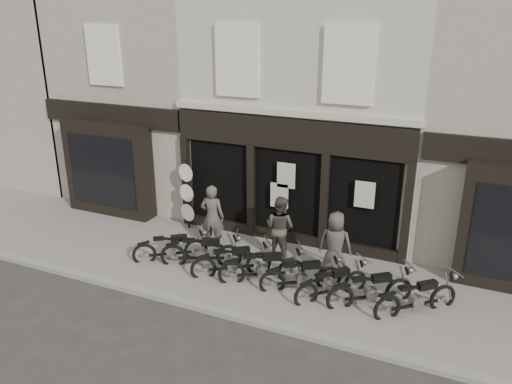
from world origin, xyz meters
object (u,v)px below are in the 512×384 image
at_px(motorcycle_6, 371,292).
at_px(motorcycle_7, 417,300).
at_px(motorcycle_2, 232,264).
at_px(man_right, 335,244).
at_px(motorcycle_5, 332,286).
at_px(motorcycle_1, 202,254).
at_px(motorcycle_0, 171,250).
at_px(advert_sign_post, 187,198).
at_px(man_left, 212,217).
at_px(motorcycle_4, 302,278).
at_px(motorcycle_3, 263,270).
at_px(man_centre, 280,227).

distance_m(motorcycle_6, motorcycle_7, 1.05).
xyz_separation_m(motorcycle_2, man_right, (2.48, 1.06, 0.59)).
bearing_deg(motorcycle_5, motorcycle_1, 128.84).
xyz_separation_m(motorcycle_0, motorcycle_6, (5.61, 0.00, 0.02)).
xyz_separation_m(motorcycle_1, advert_sign_post, (-1.64, 1.97, 0.72)).
relative_size(motorcycle_5, man_left, 0.88).
height_order(motorcycle_2, advert_sign_post, advert_sign_post).
height_order(motorcycle_2, motorcycle_4, motorcycle_2).
height_order(motorcycle_1, motorcycle_2, motorcycle_1).
xyz_separation_m(motorcycle_3, motorcycle_5, (1.85, 0.00, -0.04)).
bearing_deg(motorcycle_6, motorcycle_4, 143.18).
height_order(motorcycle_0, man_left, man_left).
height_order(man_left, advert_sign_post, advert_sign_post).
xyz_separation_m(motorcycle_1, motorcycle_3, (1.88, -0.15, -0.00)).
height_order(man_left, man_right, man_left).
distance_m(motorcycle_1, man_right, 3.64).
bearing_deg(motorcycle_7, man_left, 127.81).
height_order(motorcycle_0, motorcycle_6, motorcycle_6).
bearing_deg(motorcycle_5, motorcycle_0, 130.31).
distance_m(motorcycle_4, man_left, 3.45).
bearing_deg(advert_sign_post, motorcycle_0, -59.66).
xyz_separation_m(motorcycle_2, motorcycle_4, (1.92, 0.06, -0.01)).
distance_m(motorcycle_3, advert_sign_post, 4.16).
relative_size(motorcycle_4, motorcycle_7, 1.06).
height_order(motorcycle_3, man_left, man_left).
distance_m(motorcycle_0, man_left, 1.52).
bearing_deg(motorcycle_3, advert_sign_post, 119.38).
xyz_separation_m(motorcycle_7, man_centre, (-3.91, 1.28, 0.62)).
bearing_deg(motorcycle_0, motorcycle_6, -35.77).
bearing_deg(motorcycle_4, man_left, 127.34).
bearing_deg(advert_sign_post, motorcycle_3, -19.15).
relative_size(motorcycle_1, motorcycle_4, 1.12).
bearing_deg(motorcycle_2, man_right, -12.48).
bearing_deg(advert_sign_post, motorcycle_5, -9.61).
bearing_deg(motorcycle_5, motorcycle_7, -44.82).
height_order(motorcycle_3, motorcycle_4, motorcycle_3).
height_order(man_right, advert_sign_post, advert_sign_post).
xyz_separation_m(motorcycle_4, motorcycle_7, (2.78, 0.08, 0.01)).
distance_m(motorcycle_0, man_centre, 3.12).
distance_m(motorcycle_3, motorcycle_6, 2.78).
bearing_deg(man_right, motorcycle_5, 96.84).
bearing_deg(motorcycle_4, motorcycle_2, 149.19).
relative_size(man_right, advert_sign_post, 0.75).
relative_size(motorcycle_3, advert_sign_post, 0.87).
distance_m(motorcycle_2, motorcycle_7, 4.71).
xyz_separation_m(motorcycle_4, man_right, (0.55, 1.01, 0.60)).
relative_size(motorcycle_6, man_centre, 1.03).
height_order(motorcycle_1, man_right, man_right).
height_order(motorcycle_7, man_centre, man_centre).
height_order(motorcycle_4, man_right, man_right).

